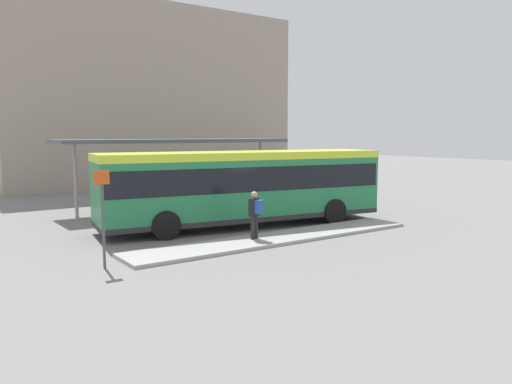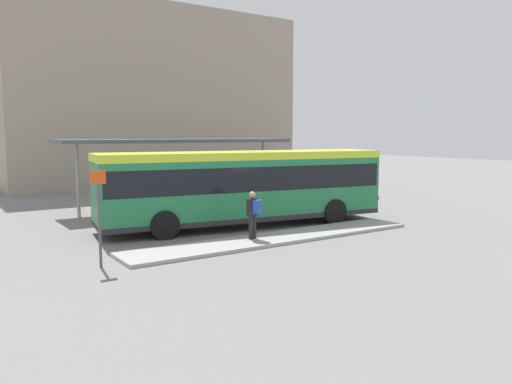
# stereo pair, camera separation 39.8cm
# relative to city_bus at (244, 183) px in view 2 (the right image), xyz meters

# --- Properties ---
(ground_plane) EXTENTS (120.00, 120.00, 0.00)m
(ground_plane) POSITION_rel_city_bus_xyz_m (-0.01, 0.00, -1.81)
(ground_plane) COLOR slate
(curb_island) EXTENTS (11.65, 1.80, 0.12)m
(curb_island) POSITION_rel_city_bus_xyz_m (-0.46, -2.93, -1.75)
(curb_island) COLOR #9E9E99
(curb_island) RESTS_ON ground_plane
(city_bus) EXTENTS (12.11, 4.26, 3.10)m
(city_bus) POSITION_rel_city_bus_xyz_m (0.00, 0.00, 0.00)
(city_bus) COLOR #237A47
(city_bus) RESTS_ON ground_plane
(pedestrian_waiting) EXTENTS (0.49, 0.53, 1.69)m
(pedestrian_waiting) POSITION_rel_city_bus_xyz_m (-1.40, -2.80, -0.72)
(pedestrian_waiting) COLOR #232328
(pedestrian_waiting) RESTS_ON curb_island
(bicycle_green) EXTENTS (0.48, 1.65, 0.71)m
(bicycle_green) POSITION_rel_city_bus_xyz_m (9.43, 2.10, -1.45)
(bicycle_green) COLOR black
(bicycle_green) RESTS_ON ground_plane
(bicycle_blue) EXTENTS (0.48, 1.52, 0.66)m
(bicycle_blue) POSITION_rel_city_bus_xyz_m (9.46, 2.95, -1.48)
(bicycle_blue) COLOR black
(bicycle_blue) RESTS_ON ground_plane
(bicycle_orange) EXTENTS (0.48, 1.58, 0.69)m
(bicycle_orange) POSITION_rel_city_bus_xyz_m (9.75, 3.81, -1.47)
(bicycle_orange) COLOR black
(bicycle_orange) RESTS_ON ground_plane
(bicycle_yellow) EXTENTS (0.48, 1.57, 0.68)m
(bicycle_yellow) POSITION_rel_city_bus_xyz_m (9.71, 4.67, -1.47)
(bicycle_yellow) COLOR black
(bicycle_yellow) RESTS_ON ground_plane
(station_shelter) EXTENTS (12.24, 2.77, 3.55)m
(station_shelter) POSITION_rel_city_bus_xyz_m (0.16, 6.40, 1.60)
(station_shelter) COLOR #4C515B
(station_shelter) RESTS_ON ground_plane
(potted_planter_near_shelter) EXTENTS (0.98, 0.98, 1.41)m
(potted_planter_near_shelter) POSITION_rel_city_bus_xyz_m (0.13, 4.39, -1.08)
(potted_planter_near_shelter) COLOR slate
(potted_planter_near_shelter) RESTS_ON ground_plane
(platform_sign) EXTENTS (0.44, 0.08, 2.80)m
(platform_sign) POSITION_rel_city_bus_xyz_m (-6.90, -3.16, -0.25)
(platform_sign) COLOR #4C4C51
(platform_sign) RESTS_ON ground_plane
(station_building) EXTENTS (22.00, 11.53, 13.16)m
(station_building) POSITION_rel_city_bus_xyz_m (4.30, 22.11, 4.77)
(station_building) COLOR gray
(station_building) RESTS_ON ground_plane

